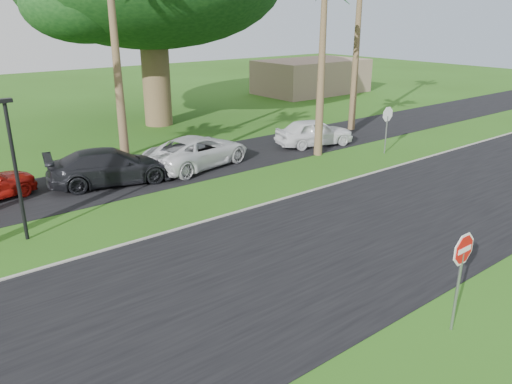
{
  "coord_description": "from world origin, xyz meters",
  "views": [
    {
      "loc": [
        -9.33,
        -8.01,
        7.06
      ],
      "look_at": [
        -0.29,
        3.49,
        1.8
      ],
      "focal_mm": 35.0,
      "sensor_mm": 36.0,
      "label": 1
    }
  ],
  "objects_px": {
    "car_dark": "(111,167)",
    "car_minivan": "(198,152)",
    "stop_sign_near": "(461,262)",
    "stop_sign_far": "(387,120)",
    "car_pickup": "(314,132)"
  },
  "relations": [
    {
      "from": "stop_sign_near",
      "to": "car_minivan",
      "type": "height_order",
      "value": "stop_sign_near"
    },
    {
      "from": "stop_sign_far",
      "to": "car_pickup",
      "type": "height_order",
      "value": "stop_sign_far"
    },
    {
      "from": "car_minivan",
      "to": "stop_sign_far",
      "type": "bearing_deg",
      "value": -126.04
    },
    {
      "from": "car_pickup",
      "to": "stop_sign_near",
      "type": "bearing_deg",
      "value": 161.16
    },
    {
      "from": "car_dark",
      "to": "car_minivan",
      "type": "xyz_separation_m",
      "value": [
        4.36,
        -0.14,
        -0.02
      ]
    },
    {
      "from": "stop_sign_far",
      "to": "car_minivan",
      "type": "bearing_deg",
      "value": -23.96
    },
    {
      "from": "stop_sign_near",
      "to": "stop_sign_far",
      "type": "relative_size",
      "value": 1.0
    },
    {
      "from": "car_dark",
      "to": "car_minivan",
      "type": "relative_size",
      "value": 0.98
    },
    {
      "from": "stop_sign_near",
      "to": "car_dark",
      "type": "xyz_separation_m",
      "value": [
        -1.97,
        15.19,
        -1.0
      ]
    },
    {
      "from": "stop_sign_far",
      "to": "car_minivan",
      "type": "distance_m",
      "value": 10.02
    },
    {
      "from": "car_dark",
      "to": "car_pickup",
      "type": "bearing_deg",
      "value": -80.26
    },
    {
      "from": "stop_sign_near",
      "to": "stop_sign_far",
      "type": "distance_m",
      "value": 15.91
    },
    {
      "from": "stop_sign_near",
      "to": "car_minivan",
      "type": "xyz_separation_m",
      "value": [
        2.39,
        15.05,
        -1.02
      ]
    },
    {
      "from": "car_minivan",
      "to": "car_pickup",
      "type": "bearing_deg",
      "value": -106.26
    },
    {
      "from": "car_minivan",
      "to": "car_pickup",
      "type": "distance_m",
      "value": 7.32
    }
  ]
}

